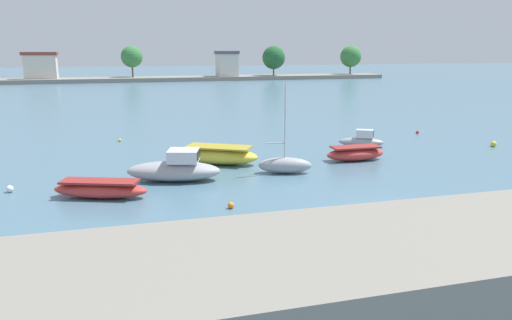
# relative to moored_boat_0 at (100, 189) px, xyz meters

# --- Properties ---
(ground_plane) EXTENTS (400.00, 400.00, 0.00)m
(ground_plane) POSITION_rel_moored_boat_0_xyz_m (12.50, -6.60, -0.43)
(ground_plane) COLOR slate
(moored_boat_0) EXTENTS (4.95, 2.91, 0.89)m
(moored_boat_0) POSITION_rel_moored_boat_0_xyz_m (0.00, 0.00, 0.00)
(moored_boat_0) COLOR #C63833
(moored_boat_0) RESTS_ON ground
(moored_boat_1) EXTENTS (5.62, 3.33, 1.78)m
(moored_boat_1) POSITION_rel_moored_boat_0_xyz_m (3.96, 2.23, 0.24)
(moored_boat_1) COLOR #9E9EA3
(moored_boat_1) RESTS_ON ground
(moored_boat_2) EXTENTS (5.48, 4.26, 1.16)m
(moored_boat_2) POSITION_rel_moored_boat_0_xyz_m (7.14, 5.56, 0.13)
(moored_boat_2) COLOR yellow
(moored_boat_2) RESTS_ON ground
(moored_boat_3) EXTENTS (3.38, 1.97, 5.41)m
(moored_boat_3) POSITION_rel_moored_boat_0_xyz_m (10.47, 2.12, 0.09)
(moored_boat_3) COLOR #9E9EA3
(moored_boat_3) RESTS_ON ground
(moored_boat_4) EXTENTS (4.07, 1.50, 0.96)m
(moored_boat_4) POSITION_rel_moored_boat_0_xyz_m (16.10, 4.08, 0.03)
(moored_boat_4) COLOR #C63833
(moored_boat_4) RESTS_ON ground
(moored_boat_5) EXTENTS (3.48, 2.38, 1.31)m
(moored_boat_5) POSITION_rel_moored_boat_0_xyz_m (18.71, 8.14, 0.04)
(moored_boat_5) COLOR #9E9EA3
(moored_boat_5) RESTS_ON ground
(mooring_buoy_0) EXTENTS (0.31, 0.31, 0.31)m
(mooring_buoy_0) POSITION_rel_moored_boat_0_xyz_m (5.93, -3.39, -0.28)
(mooring_buoy_0) COLOR orange
(mooring_buoy_0) RESTS_ON ground
(mooring_buoy_1) EXTENTS (0.44, 0.44, 0.44)m
(mooring_buoy_1) POSITION_rel_moored_boat_0_xyz_m (28.39, 5.43, -0.21)
(mooring_buoy_1) COLOR yellow
(mooring_buoy_1) RESTS_ON ground
(mooring_buoy_2) EXTENTS (0.25, 0.25, 0.25)m
(mooring_buoy_2) POSITION_rel_moored_boat_0_xyz_m (0.90, 15.24, -0.31)
(mooring_buoy_2) COLOR yellow
(mooring_buoy_2) RESTS_ON ground
(mooring_buoy_3) EXTENTS (0.28, 0.28, 0.28)m
(mooring_buoy_3) POSITION_rel_moored_boat_0_xyz_m (26.19, 12.04, -0.29)
(mooring_buoy_3) COLOR red
(mooring_buoy_3) RESTS_ON ground
(mooring_buoy_4) EXTENTS (0.37, 0.37, 0.37)m
(mooring_buoy_4) POSITION_rel_moored_boat_0_xyz_m (-4.59, 2.20, -0.25)
(mooring_buoy_4) COLOR white
(mooring_buoy_4) RESTS_ON ground
(distant_shoreline) EXTENTS (106.51, 8.88, 8.12)m
(distant_shoreline) POSITION_rel_moored_boat_0_xyz_m (14.34, 91.45, 2.18)
(distant_shoreline) COLOR gray
(distant_shoreline) RESTS_ON ground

